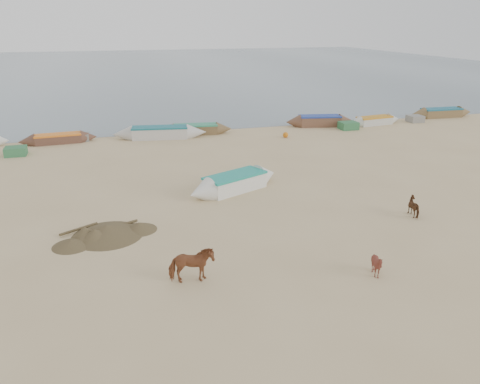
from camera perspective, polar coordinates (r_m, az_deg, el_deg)
name	(u,v)px	position (r m, az deg, el deg)	size (l,w,h in m)	color
ground	(267,246)	(19.62, 3.27, -6.62)	(140.00, 140.00, 0.00)	tan
sea	(132,68)	(99.06, -13.06, 14.55)	(160.00, 160.00, 0.00)	slate
cow_adult	(191,265)	(16.85, -5.95, -8.88)	(0.73, 1.61, 1.36)	brown
calf_front	(377,265)	(17.95, 16.35, -8.52)	(0.75, 0.84, 0.92)	#5C261D
calf_right	(416,207)	(23.93, 20.63, -1.68)	(0.90, 0.77, 0.91)	#512F1A
near_canoe	(235,182)	(25.72, -0.61, 1.19)	(5.98, 1.41, 0.94)	silver
debris_pile	(107,230)	(21.24, -15.86, -4.52)	(3.09, 3.09, 0.47)	brown
waterline_canoes	(190,130)	(38.76, -6.14, 7.54)	(57.20, 3.32, 0.96)	brown
beach_clutter	(236,132)	(38.33, -0.53, 7.30)	(44.58, 4.33, 0.64)	#306A40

